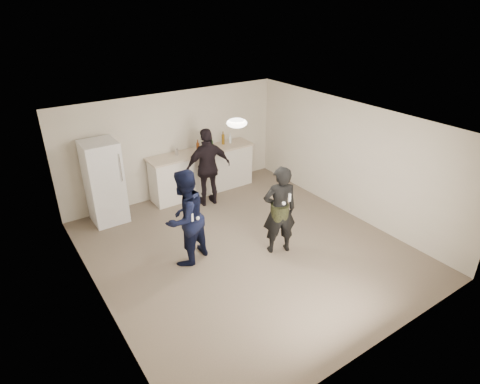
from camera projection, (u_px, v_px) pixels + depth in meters
floor at (246, 248)px, 7.83m from camera, size 6.00×6.00×0.00m
ceiling at (247, 124)px, 6.72m from camera, size 6.00×6.00×0.00m
wall_back at (174, 145)px, 9.50m from camera, size 6.00×0.00×6.00m
wall_front at (382, 278)px, 5.05m from camera, size 6.00×0.00×6.00m
wall_left at (93, 237)px, 5.89m from camera, size 0.00×6.00×6.00m
wall_right at (350, 160)px, 8.65m from camera, size 0.00×6.00×6.00m
counter at (203, 172)px, 9.85m from camera, size 2.60×0.56×1.05m
counter_top at (202, 151)px, 9.61m from camera, size 2.68×0.64×0.04m
fridge at (104, 182)px, 8.43m from camera, size 0.70×0.70×1.80m
fridge_handle at (121, 168)px, 8.12m from camera, size 0.02×0.02×0.60m
ceiling_dome at (237, 123)px, 6.96m from camera, size 0.36×0.36×0.16m
shaker at (176, 151)px, 9.31m from camera, size 0.08×0.08×0.17m
man at (185, 218)px, 7.09m from camera, size 1.07×0.97×1.81m
woman at (280, 210)px, 7.40m from camera, size 0.75×0.62×1.75m
camo_shorts at (280, 212)px, 7.41m from camera, size 0.34×0.34×0.28m
spectator at (208, 167)px, 9.12m from camera, size 1.13×0.59×1.83m
remote_man at (192, 217)px, 6.82m from camera, size 0.04×0.04×0.15m
nunchuk_man at (198, 218)px, 6.93m from camera, size 0.07×0.07×0.07m
remote_woman at (290, 197)px, 7.04m from camera, size 0.04×0.04×0.15m
nunchuk_woman at (284, 203)px, 7.06m from camera, size 0.07×0.07×0.07m
bottle_cluster at (214, 143)px, 9.78m from camera, size 1.02×0.34×0.25m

